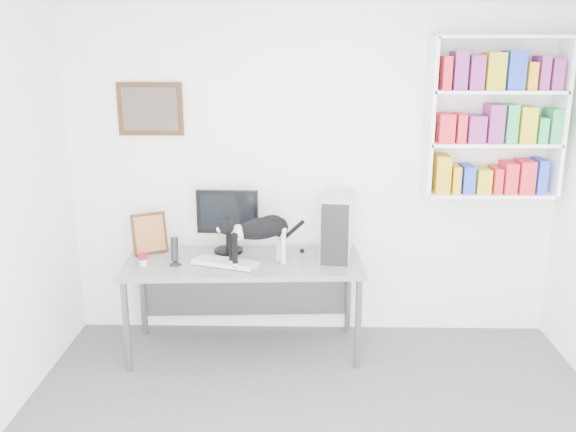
{
  "coord_description": "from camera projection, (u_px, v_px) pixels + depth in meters",
  "views": [
    {
      "loc": [
        -0.1,
        -2.91,
        2.38
      ],
      "look_at": [
        -0.19,
        1.53,
        1.14
      ],
      "focal_mm": 38.0,
      "sensor_mm": 36.0,
      "label": 1
    }
  ],
  "objects": [
    {
      "name": "room",
      "position": [
        320.0,
        257.0,
        3.08
      ],
      "size": [
        4.01,
        4.01,
        2.7
      ],
      "color": "#5A595F",
      "rests_on": "ground"
    },
    {
      "name": "bookshelf",
      "position": [
        495.0,
        118.0,
        4.7
      ],
      "size": [
        1.03,
        0.28,
        1.24
      ],
      "primitive_type": "cube",
      "color": "white",
      "rests_on": "room"
    },
    {
      "name": "keyboard",
      "position": [
        225.0,
        262.0,
        4.66
      ],
      "size": [
        0.53,
        0.33,
        0.04
      ],
      "primitive_type": "cube",
      "rotation": [
        0.0,
        0.0,
        -0.32
      ],
      "color": "silver",
      "rests_on": "desk"
    },
    {
      "name": "pc_tower",
      "position": [
        337.0,
        226.0,
        4.8
      ],
      "size": [
        0.29,
        0.52,
        0.5
      ],
      "primitive_type": "cube",
      "rotation": [
        0.0,
        0.0,
        -0.14
      ],
      "color": "#B9B9BE",
      "rests_on": "desk"
    },
    {
      "name": "monitor",
      "position": [
        228.0,
        221.0,
        4.89
      ],
      "size": [
        0.5,
        0.26,
        0.53
      ],
      "primitive_type": "cube",
      "rotation": [
        0.0,
        0.0,
        -0.04
      ],
      "color": "black",
      "rests_on": "desk"
    },
    {
      "name": "soup_can",
      "position": [
        143.0,
        259.0,
        4.65
      ],
      "size": [
        0.07,
        0.07,
        0.09
      ],
      "primitive_type": "cylinder",
      "rotation": [
        0.0,
        0.0,
        0.11
      ],
      "color": "maroon",
      "rests_on": "desk"
    },
    {
      "name": "speaker",
      "position": [
        175.0,
        251.0,
        4.63
      ],
      "size": [
        0.1,
        0.1,
        0.23
      ],
      "primitive_type": "cylinder",
      "rotation": [
        0.0,
        0.0,
        -0.01
      ],
      "color": "black",
      "rests_on": "desk"
    },
    {
      "name": "cat",
      "position": [
        259.0,
        241.0,
        4.6
      ],
      "size": [
        0.65,
        0.44,
        0.39
      ],
      "primitive_type": null,
      "rotation": [
        0.0,
        0.0,
        0.46
      ],
      "color": "black",
      "rests_on": "desk"
    },
    {
      "name": "leaning_print",
      "position": [
        149.0,
        233.0,
        4.89
      ],
      "size": [
        0.3,
        0.23,
        0.34
      ],
      "primitive_type": "cube",
      "rotation": [
        0.0,
        0.0,
        0.48
      ],
      "color": "#412A15",
      "rests_on": "desk"
    },
    {
      "name": "wall_art",
      "position": [
        150.0,
        109.0,
        4.85
      ],
      "size": [
        0.52,
        0.04,
        0.42
      ],
      "primitive_type": "cube",
      "color": "#412A15",
      "rests_on": "room"
    },
    {
      "name": "desk",
      "position": [
        244.0,
        306.0,
        4.86
      ],
      "size": [
        1.87,
        0.8,
        0.77
      ],
      "primitive_type": "cube",
      "rotation": [
        0.0,
        0.0,
        0.05
      ],
      "color": "gray",
      "rests_on": "room"
    }
  ]
}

